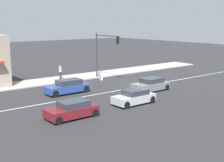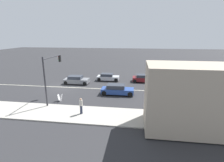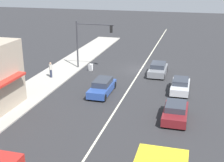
# 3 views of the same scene
# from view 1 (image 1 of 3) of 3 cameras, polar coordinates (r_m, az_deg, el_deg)

# --- Properties ---
(lane_marking_center) EXTENTS (0.16, 60.00, 0.01)m
(lane_marking_center) POSITION_cam_1_polar(r_m,az_deg,el_deg) (35.27, 6.08, -0.86)
(lane_marking_center) COLOR beige
(lane_marking_center) RESTS_ON ground
(traffic_signal_main) EXTENTS (4.59, 0.34, 5.60)m
(traffic_signal_main) POSITION_cam_1_polar(r_m,az_deg,el_deg) (38.50, -1.58, 6.06)
(traffic_signal_main) COLOR #333338
(traffic_signal_main) RESTS_ON sidewalk_right
(pedestrian) EXTENTS (0.34, 0.34, 1.70)m
(pedestrian) POSITION_cam_1_polar(r_m,az_deg,el_deg) (38.82, -9.43, 1.66)
(pedestrian) COLOR #282D42
(pedestrian) RESTS_ON sidewalk_right
(warning_aframe_sign) EXTENTS (0.45, 0.53, 0.84)m
(warning_aframe_sign) POSITION_cam_1_polar(r_m,az_deg,el_deg) (38.18, -2.04, 0.75)
(warning_aframe_sign) COLOR silver
(warning_aframe_sign) RESTS_ON ground
(sedan_maroon) EXTENTS (1.86, 3.89, 1.29)m
(sedan_maroon) POSITION_cam_1_polar(r_m,az_deg,el_deg) (23.74, -7.32, -5.23)
(sedan_maroon) COLOR maroon
(sedan_maroon) RESTS_ON ground
(sedan_silver) EXTENTS (1.72, 3.85, 1.28)m
(sedan_silver) POSITION_cam_1_polar(r_m,az_deg,el_deg) (27.40, 4.07, -2.96)
(sedan_silver) COLOR #B7BABF
(sedan_silver) RESTS_ON ground
(coupe_blue) EXTENTS (1.74, 4.41, 1.39)m
(coupe_blue) POSITION_cam_1_polar(r_m,az_deg,el_deg) (31.65, -8.10, -1.05)
(coupe_blue) COLOR #284793
(coupe_blue) RESTS_ON ground
(suv_grey) EXTENTS (1.86, 4.03, 1.35)m
(suv_grey) POSITION_cam_1_polar(r_m,az_deg,el_deg) (32.66, 7.07, -0.68)
(suv_grey) COLOR slate
(suv_grey) RESTS_ON ground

